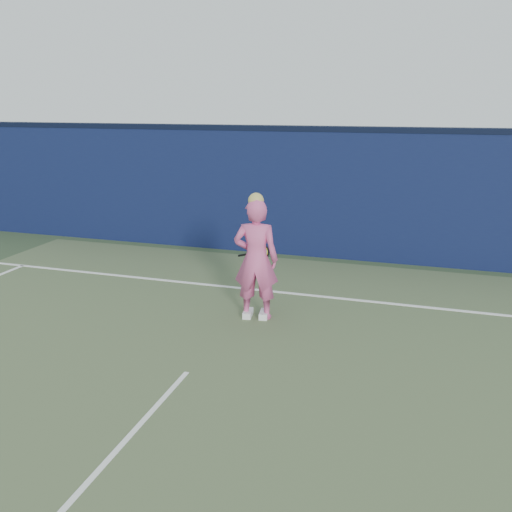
% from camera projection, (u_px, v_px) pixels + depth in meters
% --- Properties ---
extents(ground, '(80.00, 80.00, 0.00)m').
position_uv_depth(ground, '(146.00, 419.00, 5.40)').
color(ground, '#32472C').
rests_on(ground, ground).
extents(backstop_wall, '(24.00, 0.40, 2.50)m').
position_uv_depth(backstop_wall, '(296.00, 194.00, 11.03)').
color(backstop_wall, '#0D153C').
rests_on(backstop_wall, ground).
extents(wall_cap, '(24.00, 0.42, 0.10)m').
position_uv_depth(wall_cap, '(297.00, 128.00, 10.68)').
color(wall_cap, black).
rests_on(wall_cap, backstop_wall).
extents(player, '(0.70, 0.51, 1.84)m').
position_uv_depth(player, '(256.00, 259.00, 7.72)').
color(player, '#D4528C').
rests_on(player, ground).
extents(racket, '(0.51, 0.12, 0.27)m').
position_uv_depth(racket, '(259.00, 252.00, 8.12)').
color(racket, black).
rests_on(racket, ground).
extents(court_lines, '(11.00, 12.04, 0.01)m').
position_uv_depth(court_lines, '(129.00, 437.00, 5.10)').
color(court_lines, white).
rests_on(court_lines, court_surface).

